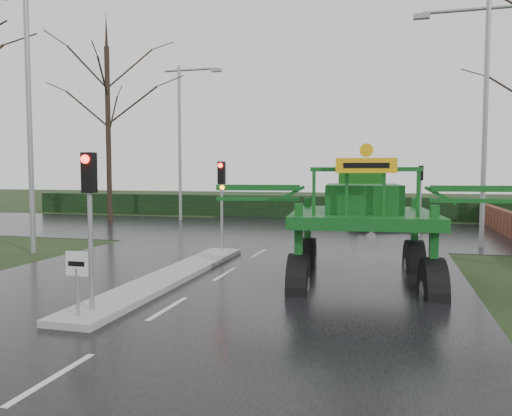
% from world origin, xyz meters
% --- Properties ---
extents(ground, '(140.00, 140.00, 0.00)m').
position_xyz_m(ground, '(0.00, 0.00, 0.00)').
color(ground, black).
rests_on(ground, ground).
extents(road_main, '(14.00, 80.00, 0.02)m').
position_xyz_m(road_main, '(0.00, 10.00, 0.00)').
color(road_main, black).
rests_on(road_main, ground).
extents(road_cross, '(80.00, 12.00, 0.02)m').
position_xyz_m(road_cross, '(0.00, 16.00, 0.01)').
color(road_cross, black).
rests_on(road_cross, ground).
extents(median_island, '(1.20, 10.00, 0.16)m').
position_xyz_m(median_island, '(-1.30, 3.00, 0.09)').
color(median_island, gray).
rests_on(median_island, ground).
extents(hedge_row, '(44.00, 0.90, 1.50)m').
position_xyz_m(hedge_row, '(0.00, 24.00, 0.75)').
color(hedge_row, black).
rests_on(hedge_row, ground).
extents(brick_wall, '(0.40, 20.00, 1.20)m').
position_xyz_m(brick_wall, '(10.50, 16.00, 0.60)').
color(brick_wall, '#592D1E').
rests_on(brick_wall, ground).
extents(keep_left_sign, '(0.50, 0.07, 1.35)m').
position_xyz_m(keep_left_sign, '(-1.30, -1.50, 1.06)').
color(keep_left_sign, gray).
rests_on(keep_left_sign, ground).
extents(traffic_signal_near, '(0.26, 0.33, 3.52)m').
position_xyz_m(traffic_signal_near, '(-1.30, -1.01, 2.59)').
color(traffic_signal_near, gray).
rests_on(traffic_signal_near, ground).
extents(traffic_signal_mid, '(0.26, 0.33, 3.52)m').
position_xyz_m(traffic_signal_mid, '(-1.30, 7.49, 2.59)').
color(traffic_signal_mid, gray).
rests_on(traffic_signal_mid, ground).
extents(traffic_signal_far, '(0.26, 0.33, 3.52)m').
position_xyz_m(traffic_signal_far, '(6.50, 20.01, 2.59)').
color(traffic_signal_far, gray).
rests_on(traffic_signal_far, ground).
extents(street_light_left_near, '(3.85, 0.30, 10.00)m').
position_xyz_m(street_light_left_near, '(-8.19, 6.00, 5.99)').
color(street_light_left_near, gray).
rests_on(street_light_left_near, ground).
extents(street_light_right, '(3.85, 0.30, 10.00)m').
position_xyz_m(street_light_right, '(8.19, 12.00, 5.99)').
color(street_light_right, gray).
rests_on(street_light_right, ground).
extents(street_light_left_far, '(3.85, 0.30, 10.00)m').
position_xyz_m(street_light_left_far, '(-8.19, 20.00, 5.99)').
color(street_light_left_far, gray).
rests_on(street_light_left_far, ground).
extents(tree_left_far, '(7.70, 7.70, 13.26)m').
position_xyz_m(tree_left_far, '(-12.50, 18.00, 7.15)').
color(tree_left_far, black).
rests_on(tree_left_far, ground).
extents(crop_sprayer, '(8.55, 5.67, 4.79)m').
position_xyz_m(crop_sprayer, '(2.48, 2.95, 2.26)').
color(crop_sprayer, black).
rests_on(crop_sprayer, ground).
extents(white_sedan, '(4.41, 2.97, 1.38)m').
position_xyz_m(white_sedan, '(4.77, 17.35, 0.00)').
color(white_sedan, white).
rests_on(white_sedan, ground).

